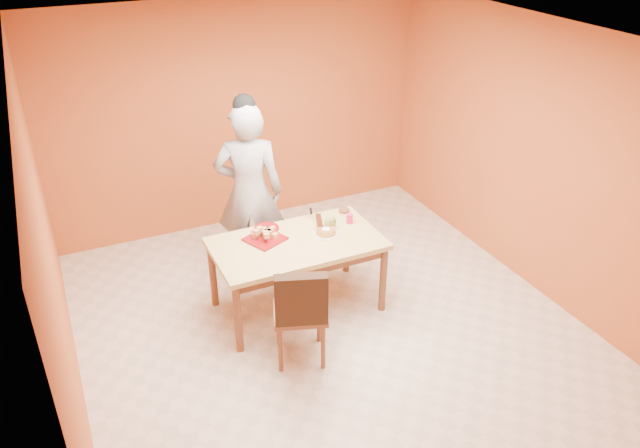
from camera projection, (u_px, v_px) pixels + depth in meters
name	position (u px, v px, depth m)	size (l,w,h in m)	color
floor	(331.00, 329.00, 5.96)	(5.00, 5.00, 0.00)	beige
ceiling	(334.00, 42.00, 4.66)	(5.00, 5.00, 0.00)	silver
wall_back	(239.00, 116.00, 7.29)	(4.50, 4.50, 0.00)	#B46129
wall_left	(51.00, 263.00, 4.48)	(5.00, 5.00, 0.00)	#B46129
wall_right	(538.00, 160.00, 6.14)	(5.00, 5.00, 0.00)	#B46129
dining_table	(297.00, 250.00, 5.95)	(1.60, 0.90, 0.76)	tan
dining_chair	(301.00, 310.00, 5.36)	(0.60, 0.66, 1.00)	brown
pastry_pile	(265.00, 234.00, 5.90)	(0.29, 0.29, 0.10)	tan
person	(249.00, 193.00, 6.37)	(0.70, 0.46, 1.92)	#9B9B9E
pastry_platter	(265.00, 239.00, 5.93)	(0.32, 0.32, 0.02)	maroon
red_dinner_plate	(267.00, 228.00, 6.12)	(0.24, 0.24, 0.01)	maroon
white_cake_plate	(326.00, 234.00, 6.02)	(0.24, 0.24, 0.01)	silver
sponge_cake	(326.00, 231.00, 6.01)	(0.19, 0.19, 0.04)	#CC7234
cake_server	(319.00, 220.00, 6.14)	(0.05, 0.28, 0.01)	white
egg_ornament	(331.00, 222.00, 6.08)	(0.12, 0.09, 0.15)	olive
magenta_glass	(350.00, 219.00, 6.21)	(0.07, 0.07, 0.10)	#CE1F55
checker_tin	(344.00, 210.00, 6.43)	(0.11, 0.11, 0.03)	#351B0E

